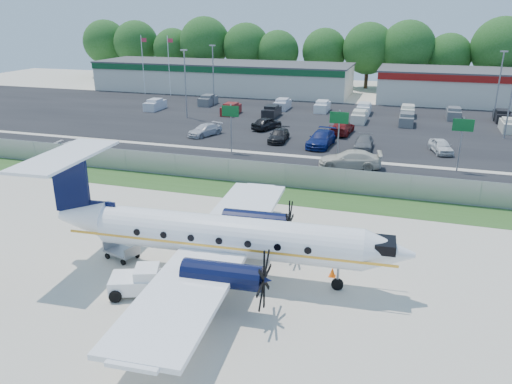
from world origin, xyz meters
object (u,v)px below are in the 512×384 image
(pushback_tug, at_px, (139,281))
(aircraft, at_px, (220,235))
(baggage_cart_near, at_px, (157,280))
(baggage_cart_far, at_px, (122,251))

(pushback_tug, bearing_deg, aircraft, 41.20)
(aircraft, distance_m, baggage_cart_near, 4.07)
(aircraft, relative_size, pushback_tug, 6.65)
(pushback_tug, bearing_deg, baggage_cart_far, 133.78)
(pushback_tug, relative_size, baggage_cart_near, 1.57)
(baggage_cart_near, bearing_deg, aircraft, 39.80)
(pushback_tug, distance_m, baggage_cart_far, 4.28)
(aircraft, bearing_deg, pushback_tug, -138.80)
(aircraft, height_order, baggage_cart_near, aircraft)
(aircraft, bearing_deg, baggage_cart_far, 178.68)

